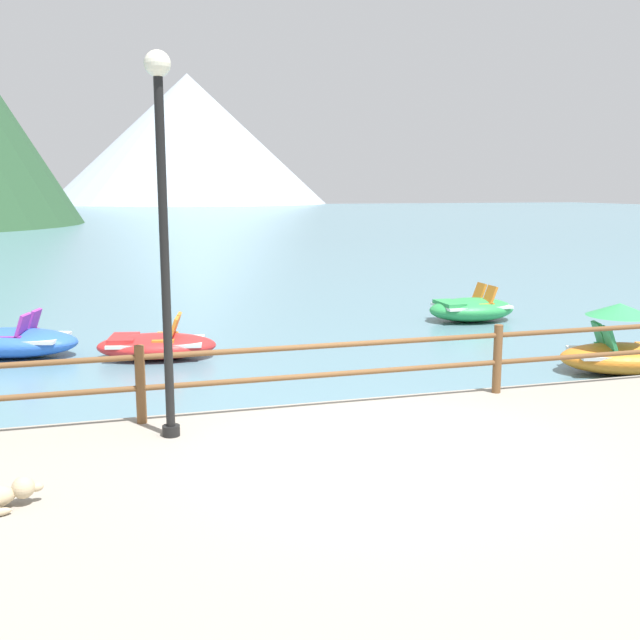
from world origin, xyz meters
The scene contains 9 objects.
ground_plane centered at (0.00, 40.00, 0.00)m, with size 200.00×200.00×0.00m, color slate.
promenade_dock centered at (0.00, -2.20, 0.20)m, with size 28.00×8.00×0.40m, color gray.
dock_railing centered at (0.00, 1.55, 0.98)m, with size 23.92×0.12×0.95m.
lamp_post centered at (-2.09, 0.97, 2.92)m, with size 0.28×0.28×4.20m.
pedal_boat_0 centered at (5.75, 8.70, 0.30)m, with size 2.14×1.36×0.88m.
pedal_boat_1 centered at (-4.55, 7.68, 0.29)m, with size 2.85×1.99×0.87m.
pedal_boat_3 centered at (5.85, 3.33, 0.41)m, with size 2.42×1.77×1.23m.
pedal_boat_4 centered at (-1.87, 6.76, 0.25)m, with size 2.42×1.61×0.82m.
distant_peak centered at (14.74, 149.16, 12.98)m, with size 56.29×56.29×25.96m, color #9EADBC.
Camera 1 is at (-2.70, -7.22, 3.18)m, focal length 41.43 mm.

